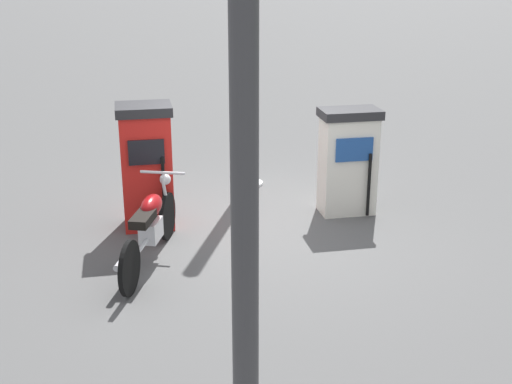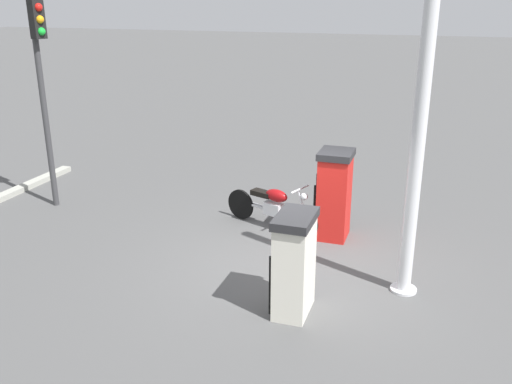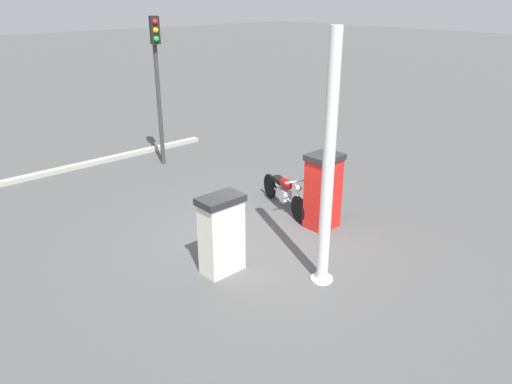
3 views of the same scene
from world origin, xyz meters
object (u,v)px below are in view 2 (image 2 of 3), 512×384
Objects in this scene: fuel_pump_far at (294,263)px; motorcycle_near_pump at (273,205)px; fuel_pump_near at (334,194)px; roadside_traffic_light at (41,72)px; canopy_support_pole at (416,159)px.

fuel_pump_far reaches higher than motorcycle_near_pump.
motorcycle_near_pump is at bearing -0.96° from fuel_pump_near.
fuel_pump_far is 6.69m from roadside_traffic_light.
fuel_pump_near is 0.38× the size of canopy_support_pole.
motorcycle_near_pump is 5.27m from roadside_traffic_light.
roadside_traffic_light is at bearing 3.99° from motorcycle_near_pump.
canopy_support_pole is (-2.60, 1.65, 1.60)m from motorcycle_near_pump.
motorcycle_near_pump is at bearing -176.01° from roadside_traffic_light.
fuel_pump_near is 2.50m from canopy_support_pole.
fuel_pump_far is at bearing 37.82° from canopy_support_pole.
fuel_pump_near reaches higher than fuel_pump_far.
fuel_pump_far is 0.73× the size of motorcycle_near_pump.
roadside_traffic_light is 0.97× the size of canopy_support_pole.
canopy_support_pole is at bearing 131.35° from fuel_pump_near.
fuel_pump_far is at bearing 90.00° from fuel_pump_near.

